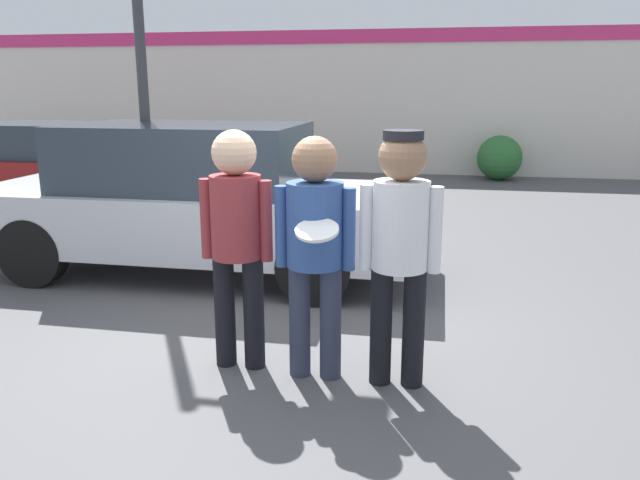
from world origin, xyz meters
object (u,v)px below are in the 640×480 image
at_px(person_left, 237,229).
at_px(person_right, 400,236).
at_px(parked_car_near, 194,199).
at_px(person_middle_with_frisbee, 315,237).
at_px(shrub, 499,158).
at_px(parked_car_far, 64,165).

height_order(person_left, person_right, person_right).
height_order(person_left, parked_car_near, person_left).
distance_m(person_right, parked_car_near, 3.31).
relative_size(person_left, person_middle_with_frisbee, 1.02).
distance_m(person_middle_with_frisbee, person_right, 0.57).
height_order(parked_car_near, shrub, parked_car_near).
xyz_separation_m(parked_car_far, shrub, (7.33, 4.82, -0.25)).
distance_m(person_left, parked_car_far, 7.00).
bearing_deg(person_right, parked_car_near, 135.93).
xyz_separation_m(parked_car_near, shrub, (3.86, 7.77, -0.32)).
bearing_deg(person_left, shrub, 75.26).
bearing_deg(person_middle_with_frisbee, person_left, 173.84).
xyz_separation_m(person_left, parked_car_near, (-1.23, 2.22, -0.23)).
bearing_deg(parked_car_far, person_middle_with_frisbee, -44.75).
distance_m(person_middle_with_frisbee, parked_car_far, 7.44).
relative_size(person_left, parked_car_near, 0.36).
bearing_deg(shrub, person_left, -104.74).
bearing_deg(parked_car_far, parked_car_near, -40.30).
bearing_deg(parked_car_near, person_left, -61.08).
bearing_deg(person_left, person_right, -3.76).
distance_m(parked_car_far, shrub, 8.78).
height_order(person_left, shrub, person_left).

